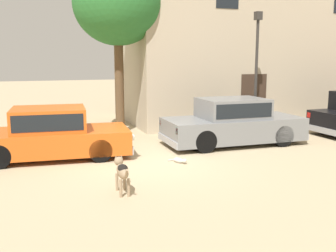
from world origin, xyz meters
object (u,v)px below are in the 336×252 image
acacia_tree_left (118,3)px  stray_dog_spotted (122,170)px  stray_cat (179,160)px  street_lamp (257,58)px  parked_sedan_nearest (51,133)px  parked_sedan_second (233,122)px

acacia_tree_left → stray_dog_spotted: bearing=-101.9°
acacia_tree_left → stray_cat: bearing=-83.5°
stray_dog_spotted → stray_cat: size_ratio=2.00×
acacia_tree_left → street_lamp: bearing=-23.4°
stray_cat → street_lamp: bearing=96.7°
parked_sedan_nearest → stray_dog_spotted: size_ratio=4.16×
stray_dog_spotted → parked_sedan_nearest: bearing=21.0°
stray_cat → street_lamp: street_lamp is taller
parked_sedan_nearest → stray_cat: parked_sedan_nearest is taller
parked_sedan_nearest → acacia_tree_left: (2.60, 3.09, 3.91)m
parked_sedan_second → street_lamp: bearing=39.3°
parked_sedan_second → stray_cat: (-2.41, -1.60, -0.65)m
parked_sedan_nearest → street_lamp: street_lamp is taller
street_lamp → acacia_tree_left: size_ratio=0.70×
parked_sedan_second → stray_dog_spotted: (-4.33, -3.40, -0.25)m
parked_sedan_second → acacia_tree_left: acacia_tree_left is taller
stray_cat → acacia_tree_left: 6.59m
stray_cat → acacia_tree_left: acacia_tree_left is taller
parked_sedan_nearest → parked_sedan_second: 5.55m
stray_cat → stray_dog_spotted: bearing=-75.8°
parked_sedan_nearest → stray_dog_spotted: 3.69m
parked_sedan_second → stray_dog_spotted: parked_sedan_second is taller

